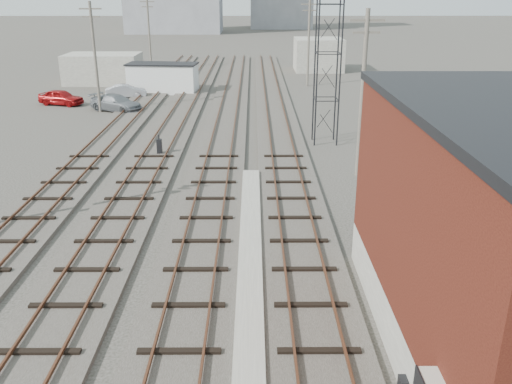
{
  "coord_description": "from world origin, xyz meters",
  "views": [
    {
      "loc": [
        0.63,
        -1.04,
        9.93
      ],
      "look_at": [
        0.74,
        19.48,
        2.2
      ],
      "focal_mm": 38.0,
      "sensor_mm": 36.0,
      "label": 1
    }
  ],
  "objects_px": {
    "car_red": "(61,97)",
    "site_trailer": "(163,78)",
    "car_grey": "(116,103)",
    "switch_stand": "(159,147)",
    "car_silver": "(126,91)"
  },
  "relations": [
    {
      "from": "car_red",
      "to": "site_trailer",
      "type": "bearing_deg",
      "value": -35.54
    },
    {
      "from": "car_grey",
      "to": "switch_stand",
      "type": "bearing_deg",
      "value": -129.39
    },
    {
      "from": "switch_stand",
      "to": "car_silver",
      "type": "distance_m",
      "value": 20.6
    },
    {
      "from": "switch_stand",
      "to": "car_grey",
      "type": "relative_size",
      "value": 0.27
    },
    {
      "from": "car_silver",
      "to": "car_grey",
      "type": "xyz_separation_m",
      "value": [
        0.5,
        -6.08,
        0.07
      ]
    },
    {
      "from": "site_trailer",
      "to": "car_red",
      "type": "distance_m",
      "value": 10.42
    },
    {
      "from": "switch_stand",
      "to": "car_grey",
      "type": "height_order",
      "value": "switch_stand"
    },
    {
      "from": "car_red",
      "to": "car_grey",
      "type": "relative_size",
      "value": 0.85
    },
    {
      "from": "car_red",
      "to": "car_grey",
      "type": "distance_m",
      "value": 6.21
    },
    {
      "from": "car_red",
      "to": "car_silver",
      "type": "distance_m",
      "value": 6.18
    },
    {
      "from": "switch_stand",
      "to": "site_trailer",
      "type": "xyz_separation_m",
      "value": [
        -3.21,
        22.34,
        0.87
      ]
    },
    {
      "from": "car_silver",
      "to": "car_grey",
      "type": "height_order",
      "value": "car_grey"
    },
    {
      "from": "car_silver",
      "to": "car_grey",
      "type": "bearing_deg",
      "value": 176.3
    },
    {
      "from": "switch_stand",
      "to": "car_silver",
      "type": "bearing_deg",
      "value": 109.29
    },
    {
      "from": "car_grey",
      "to": "car_red",
      "type": "bearing_deg",
      "value": 91.95
    }
  ]
}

